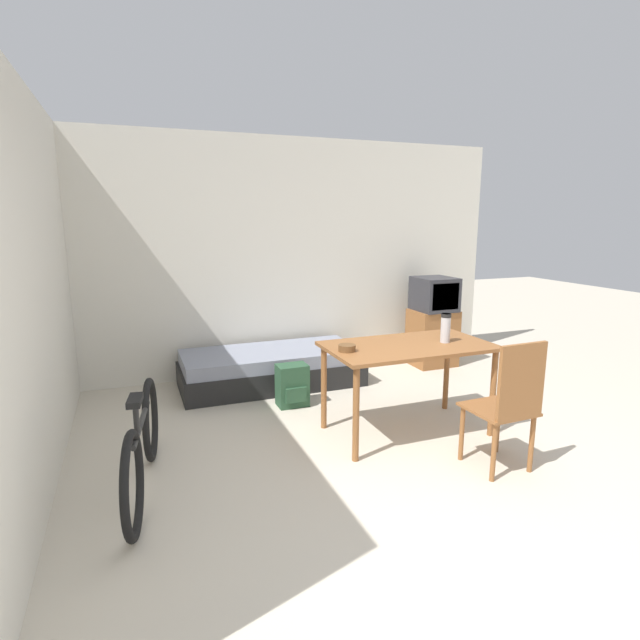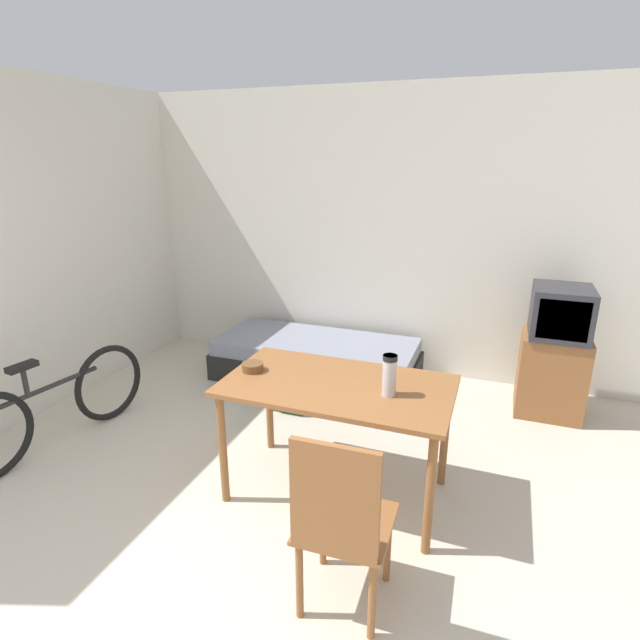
# 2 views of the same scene
# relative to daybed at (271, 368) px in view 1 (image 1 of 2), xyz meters

# --- Properties ---
(ground_plane) EXTENTS (20.00, 20.00, 0.00)m
(ground_plane) POSITION_rel_daybed_xyz_m (0.29, -2.98, -0.19)
(ground_plane) COLOR beige
(wall_back) EXTENTS (5.48, 0.06, 2.70)m
(wall_back) POSITION_rel_daybed_xyz_m (0.29, 0.53, 1.16)
(wall_back) COLOR silver
(wall_back) RESTS_ON ground_plane
(wall_left) EXTENTS (0.06, 4.48, 2.70)m
(wall_left) POSITION_rel_daybed_xyz_m (-1.98, -1.24, 1.16)
(wall_left) COLOR silver
(wall_left) RESTS_ON ground_plane
(daybed) EXTENTS (1.94, 0.85, 0.39)m
(daybed) POSITION_rel_daybed_xyz_m (0.00, 0.00, 0.00)
(daybed) COLOR black
(daybed) RESTS_ON ground_plane
(tv) EXTENTS (0.52, 0.48, 1.09)m
(tv) POSITION_rel_daybed_xyz_m (2.08, 0.03, 0.35)
(tv) COLOR brown
(tv) RESTS_ON ground_plane
(dining_table) EXTENTS (1.37, 0.77, 0.77)m
(dining_table) POSITION_rel_daybed_xyz_m (0.74, -1.59, 0.49)
(dining_table) COLOR brown
(dining_table) RESTS_ON ground_plane
(wooden_chair) EXTENTS (0.43, 0.43, 0.98)m
(wooden_chair) POSITION_rel_daybed_xyz_m (1.05, -2.46, 0.35)
(wooden_chair) COLOR brown
(wooden_chair) RESTS_ON ground_plane
(bicycle) EXTENTS (0.28, 1.58, 0.73)m
(bicycle) POSITION_rel_daybed_xyz_m (-1.38, -1.80, 0.13)
(bicycle) COLOR black
(bicycle) RESTS_ON ground_plane
(thermos_flask) EXTENTS (0.08, 0.08, 0.25)m
(thermos_flask) POSITION_rel_daybed_xyz_m (1.07, -1.64, 0.71)
(thermos_flask) COLOR #B7B7BC
(thermos_flask) RESTS_ON dining_table
(mate_bowl) EXTENTS (0.14, 0.14, 0.05)m
(mate_bowl) POSITION_rel_daybed_xyz_m (0.18, -1.61, 0.60)
(mate_bowl) COLOR brown
(mate_bowl) RESTS_ON dining_table
(backpack) EXTENTS (0.29, 0.24, 0.41)m
(backpack) POSITION_rel_daybed_xyz_m (0.03, -0.67, 0.01)
(backpack) COLOR #284C33
(backpack) RESTS_ON ground_plane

